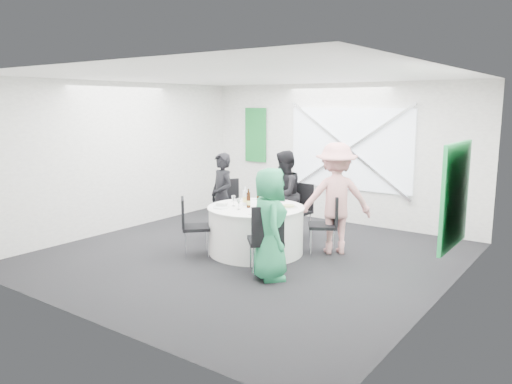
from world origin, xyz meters
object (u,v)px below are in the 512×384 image
Objects in this scene: chair_front_right at (266,235)px; chair_back_left at (230,203)px; chair_front_left at (190,222)px; person_woman_pink at (336,198)px; green_water_bottle at (264,200)px; person_man_back at (284,195)px; banquet_table at (256,230)px; chair_back at (299,206)px; person_man_back_left at (222,196)px; person_woman_green at (270,224)px; chair_back_right at (328,220)px; clear_water_bottle at (245,198)px.

chair_back_left is at bearing -81.61° from chair_front_right.
person_woman_pink is at bearing -94.76° from chair_front_left.
person_man_back is at bearing 105.04° from green_water_bottle.
chair_back reaches higher than banquet_table.
green_water_bottle is at bearing -92.32° from chair_front_left.
person_man_back reaches higher than banquet_table.
person_man_back_left is at bearing -137.65° from chair_back.
chair_front_right reaches higher than chair_back_left.
banquet_table is 1.24m from chair_back.
person_man_back is at bearing -106.27° from chair_front_right.
banquet_table is at bearing -156.08° from green_water_bottle.
green_water_bottle is at bearing -5.97° from person_woman_green.
chair_back_left reaches higher than chair_back_right.
chair_back_left is (-1.10, -0.63, 0.03)m from chair_back.
person_man_back_left is at bearing -58.86° from person_man_back.
chair_front_left is 0.60× the size of person_woman_green.
chair_front_right is 1.68m from person_woman_pink.
chair_front_left is (0.28, -1.34, -0.06)m from chair_back_left.
person_man_back_left is (-1.99, -0.25, 0.21)m from chair_back_right.
person_man_back_left is at bearing -25.21° from person_woman_pink.
chair_front_left is at bearing -109.04° from chair_back.
person_man_back_left reaches higher than chair_back_right.
banquet_table is at bearing -90.00° from chair_back_right.
chair_front_right is at bearing -37.91° from chair_back_right.
clear_water_bottle is at bearing -5.44° from person_man_back_left.
person_woman_green is (1.61, -0.14, 0.23)m from chair_front_left.
banquet_table is 1.14m from person_man_back_left.
person_woman_pink reaches higher than person_man_back.
chair_back is 0.63× the size of person_woman_green.
chair_back_right is 2.19m from chair_front_left.
person_woman_green reaches higher than clear_water_bottle.
clear_water_bottle is (-1.19, -0.62, 0.32)m from chair_back_right.
green_water_bottle is (0.04, -1.17, 0.30)m from chair_back.
person_woman_pink is 6.22× the size of green_water_bottle.
green_water_bottle is at bearing -96.17° from chair_front_right.
chair_front_left is 0.52× the size of person_woman_pink.
green_water_bottle is at bearing -88.99° from chair_back_right.
chair_back_right is 1.02× the size of chair_front_left.
clear_water_bottle is at bearing -168.45° from green_water_bottle.
chair_front_right is 3.58× the size of green_water_bottle.
chair_front_right is (0.74, -2.11, 0.03)m from chair_back.
chair_back_left is 2.08m from person_woman_pink.
chair_back_right is 0.62× the size of person_woman_green.
chair_back_left is at bearing -31.89° from person_woman_pink.
green_water_bottle is (-0.91, -0.70, -0.02)m from person_woman_pink.
chair_back_right is 1.50m from chair_front_right.
person_woman_green is at bearing -65.84° from chair_back.
chair_front_right is at bearing 46.48° from person_woman_pink.
chair_front_left reaches higher than banquet_table.
chair_front_left is 1.22m from green_water_bottle.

